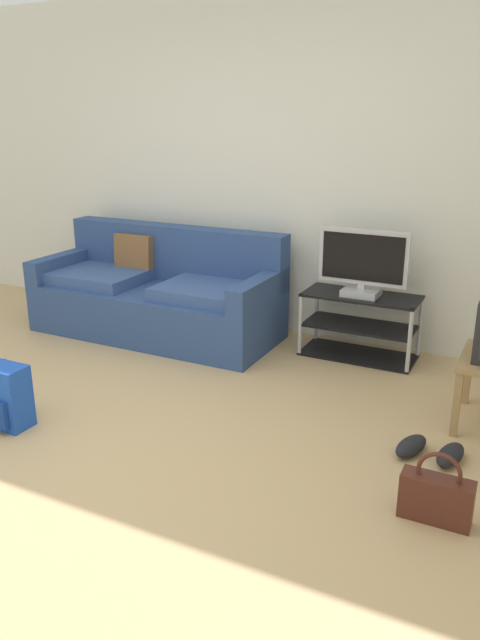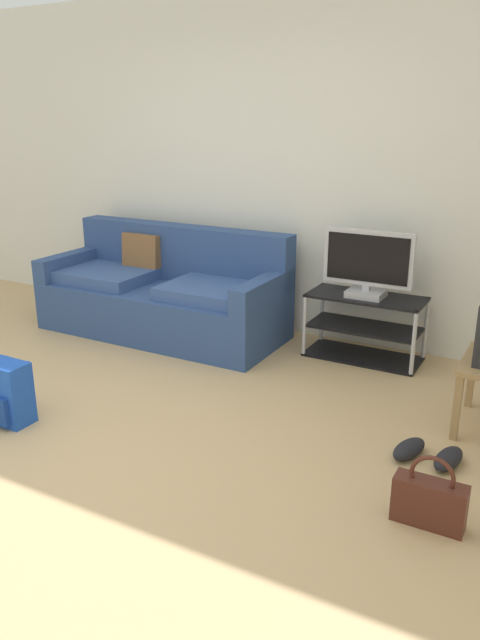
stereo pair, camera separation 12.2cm
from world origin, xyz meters
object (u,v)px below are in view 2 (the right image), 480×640
object	(u,v)px
backpack	(5,393)
handbag	(429,501)
sneakers_pair	(428,454)
couch	(165,295)
tv_stand	(364,327)
flat_tv	(368,265)

from	to	relation	value
backpack	handbag	distance (m)	2.45
handbag	sneakers_pair	distance (m)	0.56
backpack	handbag	size ratio (longest dim) A/B	1.09
couch	tv_stand	bearing A→B (deg)	7.33
sneakers_pair	backpack	bearing A→B (deg)	-162.05
backpack	sneakers_pair	xyz separation A→B (m)	(2.32, 0.75, -0.14)
flat_tv	handbag	size ratio (longest dim) A/B	1.90
couch	sneakers_pair	world-z (taller)	couch
backpack	flat_tv	bearing A→B (deg)	76.12
sneakers_pair	tv_stand	bearing A→B (deg)	121.44
couch	flat_tv	world-z (taller)	flat_tv
tv_stand	flat_tv	world-z (taller)	flat_tv
tv_stand	handbag	distance (m)	2.02
couch	sneakers_pair	size ratio (longest dim) A/B	5.33
tv_stand	sneakers_pair	world-z (taller)	tv_stand
tv_stand	handbag	bearing A→B (deg)	-63.69
couch	tv_stand	world-z (taller)	couch
backpack	handbag	world-z (taller)	backpack
couch	sneakers_pair	distance (m)	2.67
backpack	couch	bearing A→B (deg)	117.55
handbag	sneakers_pair	bearing A→B (deg)	102.38
tv_stand	flat_tv	bearing A→B (deg)	-90.00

